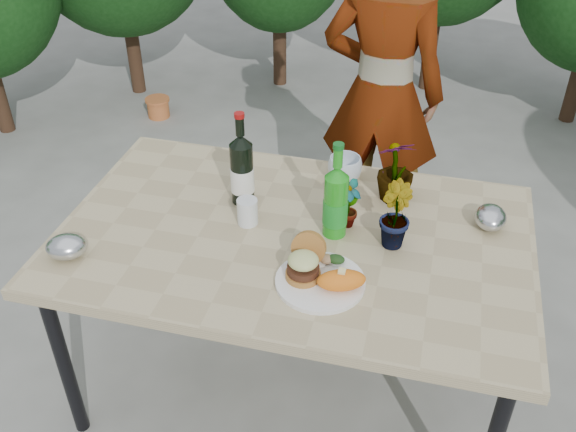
% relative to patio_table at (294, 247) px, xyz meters
% --- Properties ---
extents(ground, '(80.00, 80.00, 0.00)m').
position_rel_patio_table_xyz_m(ground, '(0.00, 0.00, -0.69)').
color(ground, slate).
rests_on(ground, ground).
extents(patio_table, '(1.60, 1.00, 0.75)m').
position_rel_patio_table_xyz_m(patio_table, '(0.00, 0.00, 0.00)').
color(patio_table, tan).
rests_on(patio_table, ground).
extents(dinner_plate, '(0.28, 0.28, 0.01)m').
position_rel_patio_table_xyz_m(dinner_plate, '(0.14, -0.23, 0.06)').
color(dinner_plate, white).
rests_on(dinner_plate, patio_table).
extents(burger_stack, '(0.11, 0.16, 0.11)m').
position_rel_patio_table_xyz_m(burger_stack, '(0.09, -0.21, 0.12)').
color(burger_stack, '#B7722D').
rests_on(burger_stack, dinner_plate).
extents(sweet_potato, '(0.17, 0.12, 0.06)m').
position_rel_patio_table_xyz_m(sweet_potato, '(0.21, -0.25, 0.10)').
color(sweet_potato, orange).
rests_on(sweet_potato, dinner_plate).
extents(grilled_veg, '(0.08, 0.05, 0.03)m').
position_rel_patio_table_xyz_m(grilled_veg, '(0.16, -0.13, 0.09)').
color(grilled_veg, olive).
rests_on(grilled_veg, dinner_plate).
extents(wine_bottle, '(0.09, 0.09, 0.36)m').
position_rel_patio_table_xyz_m(wine_bottle, '(-0.23, 0.15, 0.19)').
color(wine_bottle, black).
rests_on(wine_bottle, patio_table).
extents(sparkling_water, '(0.08, 0.08, 0.35)m').
position_rel_patio_table_xyz_m(sparkling_water, '(0.13, 0.04, 0.18)').
color(sparkling_water, '#1C8D19').
rests_on(sparkling_water, patio_table).
extents(plastic_cup, '(0.07, 0.07, 0.09)m').
position_rel_patio_table_xyz_m(plastic_cup, '(-0.17, 0.02, 0.10)').
color(plastic_cup, silver).
rests_on(plastic_cup, patio_table).
extents(seedling_left, '(0.11, 0.13, 0.20)m').
position_rel_patio_table_xyz_m(seedling_left, '(0.17, 0.09, 0.16)').
color(seedling_left, '#245B1F').
rests_on(seedling_left, patio_table).
extents(seedling_mid, '(0.14, 0.15, 0.23)m').
position_rel_patio_table_xyz_m(seedling_mid, '(0.33, 0.03, 0.17)').
color(seedling_mid, '#285D20').
rests_on(seedling_mid, patio_table).
extents(seedling_right, '(0.19, 0.19, 0.24)m').
position_rel_patio_table_xyz_m(seedling_right, '(0.30, 0.30, 0.18)').
color(seedling_right, '#2E5F20').
rests_on(seedling_right, patio_table).
extents(blue_bowl, '(0.15, 0.15, 0.10)m').
position_rel_patio_table_xyz_m(blue_bowl, '(0.11, 0.37, 0.11)').
color(blue_bowl, silver).
rests_on(blue_bowl, patio_table).
extents(foil_packet_left, '(0.16, 0.15, 0.08)m').
position_rel_patio_table_xyz_m(foil_packet_left, '(-0.68, -0.30, 0.10)').
color(foil_packet_left, '#B8BBBF').
rests_on(foil_packet_left, patio_table).
extents(foil_packet_right, '(0.11, 0.13, 0.08)m').
position_rel_patio_table_xyz_m(foil_packet_right, '(0.64, 0.21, 0.10)').
color(foil_packet_right, '#B5B6BC').
rests_on(foil_packet_right, patio_table).
extents(person, '(0.61, 0.42, 1.59)m').
position_rel_patio_table_xyz_m(person, '(0.16, 1.08, 0.10)').
color(person, '#A57452').
rests_on(person, ground).
extents(terracotta_pot, '(0.17, 0.17, 0.14)m').
position_rel_patio_table_xyz_m(terracotta_pot, '(-1.48, 2.04, -0.62)').
color(terracotta_pot, '#C16431').
rests_on(terracotta_pot, ground).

